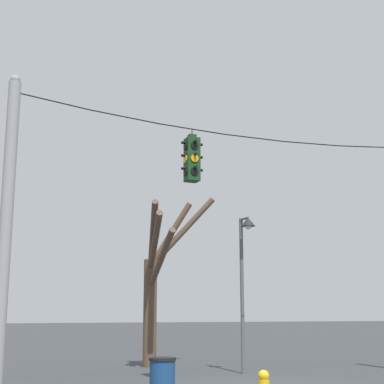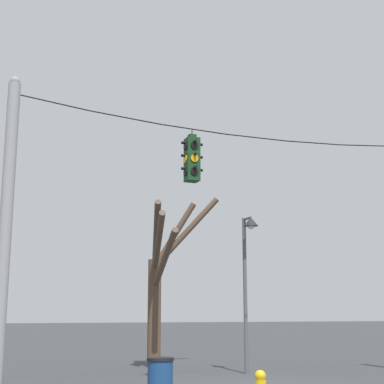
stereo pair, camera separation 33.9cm
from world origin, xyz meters
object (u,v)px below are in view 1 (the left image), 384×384
object	(u,v)px
utility_pole_left	(6,230)
bare_tree	(157,280)
traffic_light_over_intersection	(192,159)
street_lamp	(245,258)
trash_bin	(162,380)

from	to	relation	value
utility_pole_left	bare_tree	distance (m)	8.24
utility_pole_left	bare_tree	bearing A→B (deg)	47.53
traffic_light_over_intersection	street_lamp	size ratio (longest dim) A/B	0.29
utility_pole_left	trash_bin	xyz separation A→B (m)	(3.20, -1.57, -3.19)
utility_pole_left	bare_tree	xyz separation A→B (m)	(5.55, 6.06, -0.68)
utility_pole_left	bare_tree	size ratio (longest dim) A/B	1.22
traffic_light_over_intersection	bare_tree	size ratio (longest dim) A/B	0.23
utility_pole_left	traffic_light_over_intersection	size ratio (longest dim) A/B	5.26
bare_tree	trash_bin	world-z (taller)	bare_tree
bare_tree	traffic_light_over_intersection	bearing A→B (deg)	-100.00
street_lamp	trash_bin	xyz separation A→B (m)	(-4.27, -4.57, -3.07)
street_lamp	traffic_light_over_intersection	bearing A→B (deg)	-134.86
utility_pole_left	street_lamp	distance (m)	8.05
traffic_light_over_intersection	trash_bin	bearing A→B (deg)	-129.34
bare_tree	trash_bin	distance (m)	8.37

